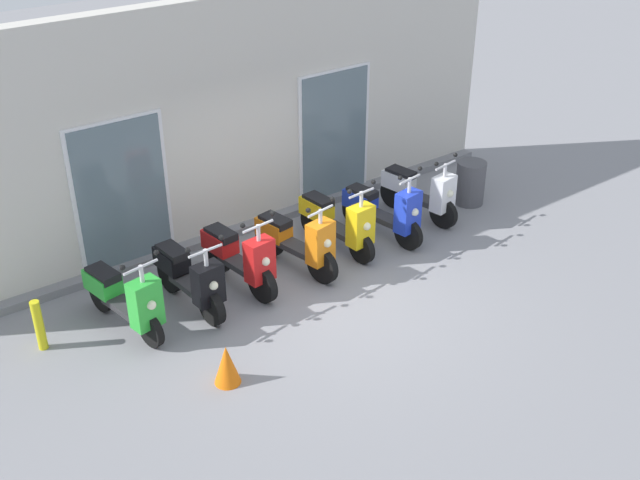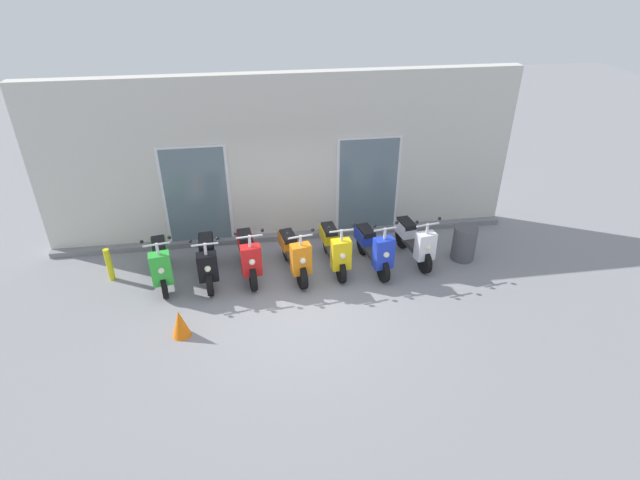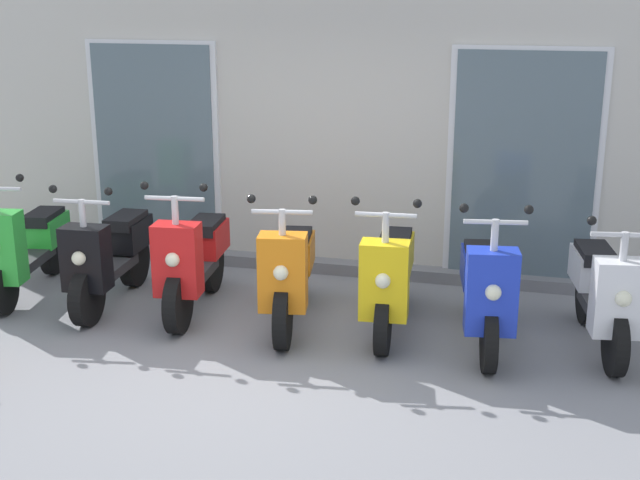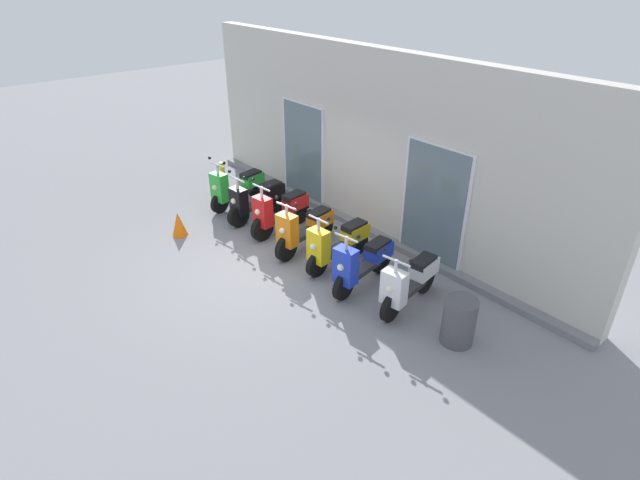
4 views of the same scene
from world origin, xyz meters
The scene contains 9 objects.
ground_plane centered at (0.00, 0.00, 0.00)m, with size 40.00×40.00×0.00m, color gray.
storefront_facade centered at (0.00, 2.59, 1.78)m, with size 10.26×0.50×3.67m.
scooter_green centered at (-2.59, 1.00, 0.48)m, with size 0.63×1.58×1.28m.
scooter_black centered at (-1.68, 0.95, 0.47)m, with size 0.56×1.55×1.22m.
scooter_red centered at (-0.88, 0.99, 0.48)m, with size 0.56×1.58×1.29m.
scooter_orange centered at (0.04, 0.91, 0.47)m, with size 0.63×1.61×1.26m.
scooter_yellow centered at (0.88, 1.01, 0.48)m, with size 0.54×1.59×1.27m.
scooter_blue centered at (1.68, 0.88, 0.48)m, with size 0.60×1.59×1.30m.
scooter_white centered at (2.60, 1.05, 0.48)m, with size 0.61×1.54×1.22m.
Camera 3 is at (2.00, -5.63, 2.78)m, focal length 47.39 mm.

